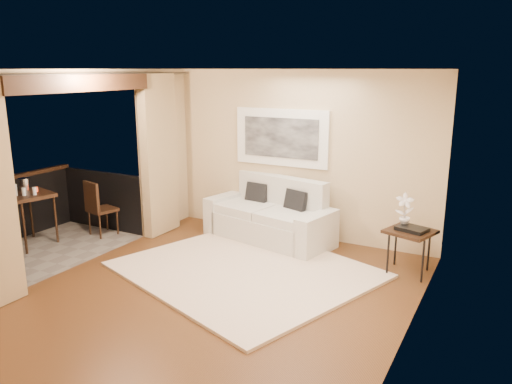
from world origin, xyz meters
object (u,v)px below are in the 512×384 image
Objects in this scene: side_table at (410,234)px; ice_bucket at (24,184)px; sofa at (271,218)px; balcony_chair_far at (97,205)px; bistro_table at (25,199)px; orchid at (405,210)px.

ice_bucket is at bearing -164.94° from side_table.
balcony_chair_far is at bearing -143.59° from sofa.
ice_bucket is (-3.41, -1.89, 0.58)m from sofa.
side_table is at bearing -156.14° from balcony_chair_far.
side_table is at bearing 16.76° from bistro_table.
sofa is 4.78× the size of orchid.
side_table is at bearing 2.64° from sofa.
orchid reaches higher than bistro_table.
side_table is 0.82× the size of bistro_table.
orchid reaches higher than balcony_chair_far.
balcony_chair_far is (-2.61, -1.19, 0.18)m from sofa.
sofa reaches higher than balcony_chair_far.
sofa is at bearing -141.24° from balcony_chair_far.
balcony_chair_far reaches higher than side_table.
side_table is 1.52× the size of orchid.
bistro_table is at bearing -136.03° from sofa.
balcony_chair_far is at bearing 53.02° from bistro_table.
bistro_table is at bearing -163.24° from side_table.
side_table is 4.93m from balcony_chair_far.
ice_bucket is (-0.80, -0.71, 0.40)m from balcony_chair_far.
ice_bucket is at bearing -163.66° from orchid.
orchid is at bearing 16.34° from ice_bucket.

